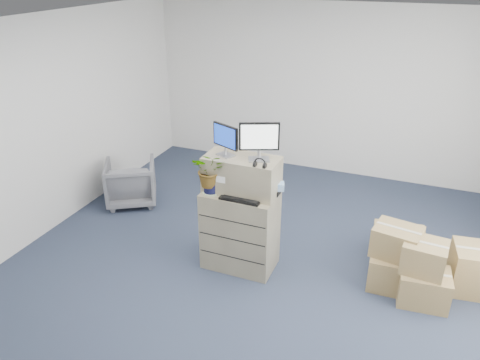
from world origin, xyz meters
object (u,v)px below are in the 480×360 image
at_px(office_chair, 131,180).
at_px(potted_plant, 211,174).
at_px(keyboard, 241,199).
at_px(monitor_right, 259,139).
at_px(water_bottle, 253,181).
at_px(filing_cabinet_lower, 240,230).
at_px(monitor_left, 225,139).

bearing_deg(office_chair, potted_plant, 120.17).
xyz_separation_m(keyboard, potted_plant, (-0.38, 0.03, 0.22)).
relative_size(monitor_right, water_bottle, 1.61).
distance_m(keyboard, water_bottle, 0.26).
bearing_deg(office_chair, filing_cabinet_lower, 126.41).
bearing_deg(keyboard, filing_cabinet_lower, 116.18).
bearing_deg(monitor_left, potted_plant, -105.89).
height_order(filing_cabinet_lower, monitor_right, monitor_right).
bearing_deg(potted_plant, monitor_left, 50.44).
relative_size(monitor_right, potted_plant, 0.94).
bearing_deg(potted_plant, keyboard, -4.48).
xyz_separation_m(monitor_left, monitor_right, (0.39, 0.01, 0.04)).
distance_m(filing_cabinet_lower, monitor_right, 1.16).
xyz_separation_m(monitor_left, water_bottle, (0.31, 0.05, -0.49)).
bearing_deg(monitor_right, monitor_left, 159.36).
xyz_separation_m(potted_plant, office_chair, (-1.82, 1.00, -0.84)).
relative_size(filing_cabinet_lower, monitor_right, 2.28).
distance_m(potted_plant, office_chair, 2.24).
relative_size(potted_plant, office_chair, 0.62).
xyz_separation_m(water_bottle, potted_plant, (-0.43, -0.20, 0.10)).
relative_size(monitor_left, office_chair, 0.49).
relative_size(monitor_right, office_chair, 0.58).
xyz_separation_m(monitor_right, potted_plant, (-0.51, -0.16, -0.42)).
xyz_separation_m(filing_cabinet_lower, monitor_left, (-0.19, 0.03, 1.11)).
xyz_separation_m(monitor_right, office_chair, (-2.33, 0.84, -1.27)).
distance_m(monitor_right, office_chair, 2.78).
bearing_deg(water_bottle, monitor_right, -22.59).
bearing_deg(filing_cabinet_lower, keyboard, -64.36).
relative_size(filing_cabinet_lower, monitor_left, 2.72).
xyz_separation_m(monitor_left, potted_plant, (-0.12, -0.15, -0.39)).
height_order(filing_cabinet_lower, potted_plant, potted_plant).
xyz_separation_m(filing_cabinet_lower, potted_plant, (-0.31, -0.12, 0.72)).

